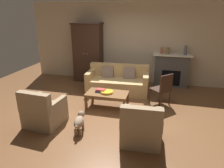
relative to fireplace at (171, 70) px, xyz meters
The scene contains 15 objects.
ground_plane 2.83m from the fireplace, 124.00° to the right, with size 9.60×9.60×0.00m, color brown.
back_wall 1.78m from the fireplace, behind, with size 7.20×0.10×2.80m, color beige.
fireplace is the anchor object (origin of this frame).
armoire 2.99m from the fireplace, behind, with size 1.06×0.57×2.09m.
couch 1.93m from the fireplace, 149.08° to the right, with size 1.96×0.96×0.86m.
coffee_table 2.73m from the fireplace, 127.70° to the right, with size 1.10×0.60×0.42m.
fruit_bowl 2.74m from the fireplace, 127.76° to the right, with size 0.33×0.33×0.05m, color gold.
book_stack 2.83m from the fireplace, 131.18° to the right, with size 0.26×0.18×0.08m.
mantel_vase_terracotta 0.76m from the fireplace, behind, with size 0.09×0.09×0.22m, color #A86042.
mantel_vase_bronze 0.68m from the fireplace, behind, with size 0.13×0.13×0.21m, color olive.
mantel_vase_slate 0.80m from the fireplace, ahead, with size 0.10×0.10×0.30m, color #565B66.
armchair_near_left 4.41m from the fireplace, 129.87° to the right, with size 0.83×0.83×0.88m.
armchair_near_right 3.57m from the fireplace, 99.75° to the right, with size 0.82×0.81×0.88m.
side_chair_wooden 1.67m from the fireplace, 98.45° to the right, with size 0.62×0.62×0.90m.
dog 3.97m from the fireplace, 119.12° to the right, with size 0.26×0.57×0.39m.
Camera 1 is at (1.25, -4.74, 2.48)m, focal length 33.08 mm.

